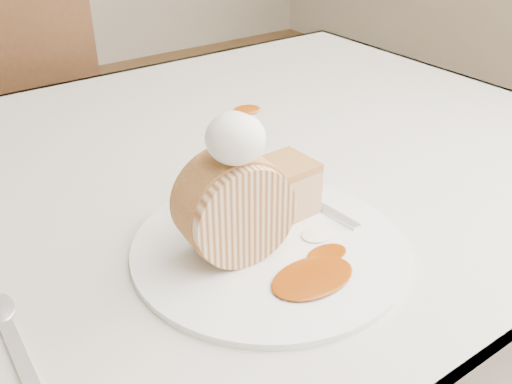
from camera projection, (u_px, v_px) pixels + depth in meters
table at (157, 237)px, 0.80m from camera, size 1.40×0.90×0.75m
chair_far at (7, 153)px, 1.33m from camera, size 0.51×0.51×0.92m
plate at (269, 247)px, 0.62m from camera, size 0.31×0.31×0.01m
roulade_slice at (235, 208)px, 0.58m from camera, size 0.12×0.07×0.11m
cake_chunk at (283, 191)px, 0.66m from camera, size 0.07×0.06×0.06m
whipped_cream at (235, 138)px, 0.53m from camera, size 0.06×0.06×0.05m
caramel_drizzle at (246, 104)px, 0.53m from camera, size 0.03×0.02×0.01m
caramel_pool at (312, 277)px, 0.57m from camera, size 0.09×0.06×0.00m
fork at (318, 205)px, 0.68m from camera, size 0.03×0.18×0.00m
spoon at (26, 370)px, 0.47m from camera, size 0.03×0.17×0.00m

